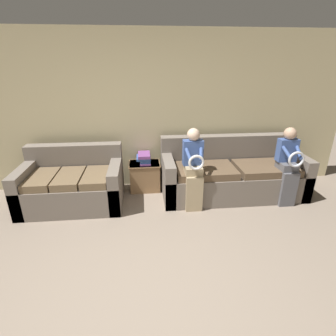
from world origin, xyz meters
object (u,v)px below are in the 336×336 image
object	(u,v)px
couch_side	(73,185)
side_shelf	(145,176)
book_stack	(144,158)
child_left_seated	(194,166)
couch_main	(232,175)
child_right_seated	(288,163)

from	to	relation	value
couch_side	side_shelf	distance (m)	1.17
side_shelf	book_stack	size ratio (longest dim) A/B	1.61
side_shelf	child_left_seated	bearing A→B (deg)	-43.00
couch_side	child_left_seated	xyz separation A→B (m)	(1.81, -0.29, 0.36)
side_shelf	couch_main	bearing A→B (deg)	-11.53
side_shelf	book_stack	distance (m)	0.32
child_right_seated	side_shelf	distance (m)	2.28
couch_main	child_left_seated	bearing A→B (deg)	-153.14
child_right_seated	side_shelf	world-z (taller)	child_right_seated
child_left_seated	child_right_seated	distance (m)	1.44
side_shelf	child_right_seated	bearing A→B (deg)	-17.07
couch_main	couch_side	bearing A→B (deg)	-178.22
side_shelf	couch_side	bearing A→B (deg)	-161.52
child_left_seated	side_shelf	xyz separation A→B (m)	(-0.70, 0.66, -0.42)
side_shelf	book_stack	bearing A→B (deg)	73.90
couch_side	child_left_seated	distance (m)	1.86
child_left_seated	book_stack	size ratio (longest dim) A/B	3.74
couch_main	child_right_seated	world-z (taller)	child_right_seated
child_right_seated	book_stack	world-z (taller)	child_right_seated
couch_side	book_stack	world-z (taller)	couch_side
child_right_seated	side_shelf	bearing A→B (deg)	162.93
child_right_seated	book_stack	xyz separation A→B (m)	(-2.14, 0.66, -0.09)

